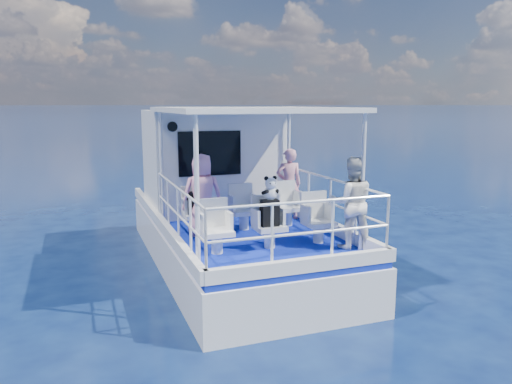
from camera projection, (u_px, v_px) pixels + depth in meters
ground at (248, 278)px, 9.41m from camera, size 2000.00×2000.00×0.00m
hull at (232, 262)px, 10.33m from camera, size 3.00×7.00×1.60m
deck at (231, 222)px, 10.18m from camera, size 2.90×6.90×0.10m
cabin at (213, 160)px, 11.18m from camera, size 2.85×2.00×2.20m
canopy at (251, 110)px, 8.67m from camera, size 3.00×3.20×0.08m
canopy_posts at (252, 175)px, 8.82m from camera, size 2.77×2.97×2.20m
railings at (258, 212)px, 8.63m from camera, size 2.84×3.59×1.00m
seat_port_fwd at (197, 223)px, 9.09m from camera, size 0.48×0.46×0.38m
seat_center_fwd at (244, 219)px, 9.40m from camera, size 0.48×0.46×0.38m
seat_stbd_fwd at (288, 216)px, 9.71m from camera, size 0.48×0.46×0.38m
seat_port_aft at (217, 242)px, 7.89m from camera, size 0.48×0.46×0.38m
seat_center_aft at (270, 236)px, 8.20m from camera, size 0.48×0.46×0.38m
seat_stbd_aft at (319, 232)px, 8.51m from camera, size 0.48×0.46×0.38m
passenger_port_fwd at (202, 195)px, 8.88m from camera, size 0.59×0.45×1.48m
passenger_stbd_fwd at (289, 184)px, 10.16m from camera, size 0.58×0.44×1.45m
passenger_stbd_aft at (352, 203)px, 8.10m from camera, size 0.88×0.78×1.51m
backpack_port at (197, 203)px, 8.94m from camera, size 0.31×0.18×0.41m
backpack_center at (270, 213)px, 8.07m from camera, size 0.29×0.16×0.43m
compact_camera at (197, 190)px, 8.91m from camera, size 0.09×0.06×0.06m
panda at (270, 188)px, 8.01m from camera, size 0.25×0.21×0.38m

